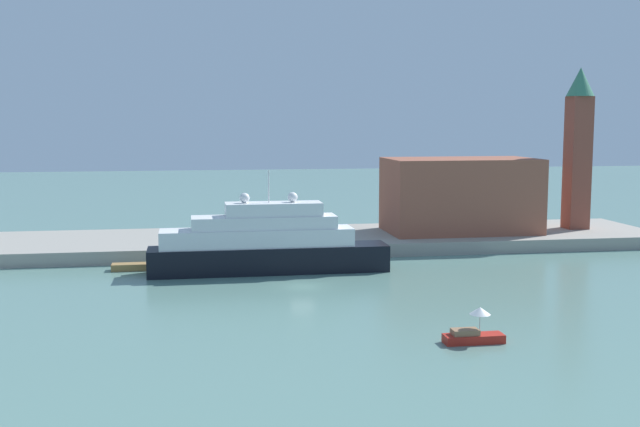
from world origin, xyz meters
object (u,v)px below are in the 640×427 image
at_px(harbor_building, 460,195).
at_px(mooring_bollard, 274,242).
at_px(large_yacht, 266,245).
at_px(person_figure, 221,235).
at_px(small_motorboat, 474,332).
at_px(work_barge, 136,267).
at_px(bell_tower, 578,142).
at_px(parked_car, 181,236).

distance_m(harbor_building, mooring_bollard, 29.54).
distance_m(large_yacht, harbor_building, 34.51).
relative_size(harbor_building, person_figure, 12.19).
xyz_separation_m(large_yacht, person_figure, (-4.76, 13.33, -0.74)).
distance_m(large_yacht, small_motorboat, 34.89).
xyz_separation_m(work_barge, harbor_building, (45.13, 12.89, 6.69)).
bearing_deg(work_barge, harbor_building, 15.94).
bearing_deg(harbor_building, bell_tower, 1.17).
relative_size(small_motorboat, mooring_bollard, 5.93).
xyz_separation_m(work_barge, mooring_bollard, (17.09, 5.02, 1.77)).
xyz_separation_m(large_yacht, bell_tower, (48.10, 17.18, 11.42)).
relative_size(large_yacht, parked_car, 6.40).
xyz_separation_m(large_yacht, small_motorboat, (13.76, -31.98, -2.41)).
bearing_deg(parked_car, person_figure, -18.72).
xyz_separation_m(person_figure, mooring_bollard, (6.62, -4.39, -0.40)).
xyz_separation_m(large_yacht, harbor_building, (29.91, 16.80, 3.78)).
height_order(work_barge, parked_car, parked_car).
height_order(small_motorboat, bell_tower, bell_tower).
distance_m(large_yacht, bell_tower, 52.34).
bearing_deg(large_yacht, harbor_building, 29.33).
relative_size(work_barge, mooring_bollard, 7.01).
distance_m(large_yacht, mooring_bollard, 9.20).
height_order(bell_tower, person_figure, bell_tower).
height_order(small_motorboat, harbor_building, harbor_building).
bearing_deg(parked_car, small_motorboat, -63.23).
relative_size(small_motorboat, person_figure, 2.81).
relative_size(large_yacht, person_figure, 16.14).
xyz_separation_m(parked_car, person_figure, (5.24, -1.78, 0.24)).
relative_size(harbor_building, bell_tower, 0.89).
xyz_separation_m(work_barge, person_figure, (10.47, 9.41, 2.17)).
height_order(large_yacht, harbor_building, harbor_building).
xyz_separation_m(bell_tower, person_figure, (-52.86, -3.85, -12.16)).
bearing_deg(small_motorboat, parked_car, 116.77).
bearing_deg(small_motorboat, bell_tower, 55.06).
bearing_deg(bell_tower, work_barge, -168.17).
bearing_deg(bell_tower, person_figure, -175.84).
height_order(work_barge, harbor_building, harbor_building).
height_order(small_motorboat, parked_car, parked_car).
bearing_deg(person_figure, mooring_bollard, -33.55).
bearing_deg(work_barge, small_motorboat, -51.08).
bearing_deg(harbor_building, mooring_bollard, -164.33).
height_order(small_motorboat, work_barge, small_motorboat).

